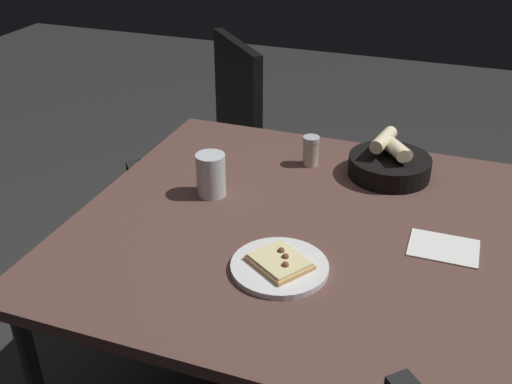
% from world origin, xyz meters
% --- Properties ---
extents(dining_table, '(1.07, 1.07, 0.74)m').
position_xyz_m(dining_table, '(0.00, 0.00, 0.68)').
color(dining_table, brown).
rests_on(dining_table, ground).
extents(pizza_plate, '(0.22, 0.22, 0.04)m').
position_xyz_m(pizza_plate, '(0.03, -0.20, 0.75)').
color(pizza_plate, white).
rests_on(pizza_plate, dining_table).
extents(bread_basket, '(0.23, 0.23, 0.12)m').
position_xyz_m(bread_basket, '(0.19, 0.34, 0.78)').
color(bread_basket, black).
rests_on(bread_basket, dining_table).
extents(beer_glass, '(0.08, 0.08, 0.12)m').
position_xyz_m(beer_glass, '(-0.25, 0.06, 0.79)').
color(beer_glass, silver).
rests_on(beer_glass, dining_table).
extents(pepper_shaker, '(0.05, 0.05, 0.09)m').
position_xyz_m(pepper_shaker, '(-0.04, 0.33, 0.78)').
color(pepper_shaker, '#BFB299').
rests_on(pepper_shaker, dining_table).
extents(napkin, '(0.16, 0.12, 0.00)m').
position_xyz_m(napkin, '(0.37, 0.01, 0.74)').
color(napkin, white).
rests_on(napkin, dining_table).
extents(chair_far, '(0.62, 0.62, 0.95)m').
position_xyz_m(chair_far, '(-0.54, 0.73, 0.52)').
color(chair_far, black).
rests_on(chair_far, ground).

